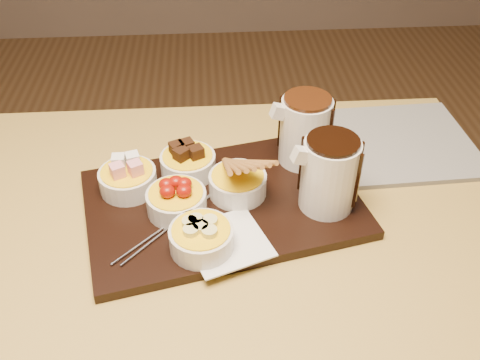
{
  "coord_description": "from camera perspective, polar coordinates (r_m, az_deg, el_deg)",
  "views": [
    {
      "loc": [
        0.08,
        -0.63,
        1.37
      ],
      "look_at": [
        0.13,
        0.06,
        0.81
      ],
      "focal_mm": 40.0,
      "sensor_mm": 36.0,
      "label": 1
    }
  ],
  "objects": [
    {
      "name": "dining_table",
      "position": [
        0.96,
        -7.41,
        -10.0
      ],
      "size": [
        1.2,
        0.8,
        0.75
      ],
      "color": "#B49443",
      "rests_on": "ground"
    },
    {
      "name": "serving_board",
      "position": [
        0.93,
        -1.85,
        -2.53
      ],
      "size": [
        0.51,
        0.39,
        0.02
      ],
      "primitive_type": "cube",
      "rotation": [
        0.0,
        0.0,
        0.22
      ],
      "color": "black",
      "rests_on": "dining_table"
    },
    {
      "name": "napkin",
      "position": [
        0.85,
        -1.42,
        -6.58
      ],
      "size": [
        0.15,
        0.15,
        0.0
      ],
      "primitive_type": "cube",
      "rotation": [
        0.0,
        0.0,
        0.36
      ],
      "color": "white",
      "rests_on": "serving_board"
    },
    {
      "name": "bowl_marshmallows",
      "position": [
        0.95,
        -11.85,
        -0.03
      ],
      "size": [
        0.1,
        0.1,
        0.04
      ],
      "primitive_type": "cylinder",
      "color": "silver",
      "rests_on": "serving_board"
    },
    {
      "name": "bowl_cake",
      "position": [
        0.97,
        -5.55,
        1.67
      ],
      "size": [
        0.1,
        0.1,
        0.04
      ],
      "primitive_type": "cylinder",
      "color": "silver",
      "rests_on": "serving_board"
    },
    {
      "name": "bowl_strawberries",
      "position": [
        0.89,
        -6.78,
        -2.34
      ],
      "size": [
        0.1,
        0.1,
        0.04
      ],
      "primitive_type": "cylinder",
      "color": "silver",
      "rests_on": "serving_board"
    },
    {
      "name": "bowl_biscotti",
      "position": [
        0.92,
        -0.25,
        -0.48
      ],
      "size": [
        0.1,
        0.1,
        0.04
      ],
      "primitive_type": "cylinder",
      "color": "silver",
      "rests_on": "serving_board"
    },
    {
      "name": "bowl_bananas",
      "position": [
        0.83,
        -4.13,
        -6.28
      ],
      "size": [
        0.1,
        0.1,
        0.04
      ],
      "primitive_type": "cylinder",
      "color": "silver",
      "rests_on": "serving_board"
    },
    {
      "name": "pitcher_dark_chocolate",
      "position": [
        0.88,
        9.47,
        0.54
      ],
      "size": [
        0.11,
        0.11,
        0.13
      ],
      "primitive_type": "cylinder",
      "rotation": [
        0.0,
        0.0,
        0.22
      ],
      "color": "silver",
      "rests_on": "serving_board"
    },
    {
      "name": "pitcher_milk_chocolate",
      "position": [
        0.98,
        6.94,
        5.2
      ],
      "size": [
        0.11,
        0.11,
        0.13
      ],
      "primitive_type": "cylinder",
      "rotation": [
        0.0,
        0.0,
        0.22
      ],
      "color": "silver",
      "rests_on": "serving_board"
    },
    {
      "name": "fondue_skewers",
      "position": [
        0.88,
        -7.02,
        -4.24
      ],
      "size": [
        0.2,
        0.21,
        0.01
      ],
      "primitive_type": null,
      "rotation": [
        0.0,
        0.0,
        -0.79
      ],
      "color": "silver",
      "rests_on": "serving_board"
    },
    {
      "name": "newspaper",
      "position": [
        1.12,
        15.57,
        3.82
      ],
      "size": [
        0.34,
        0.28,
        0.01
      ],
      "primitive_type": "cube",
      "rotation": [
        0.0,
        0.0,
        0.04
      ],
      "color": "beige",
      "rests_on": "dining_table"
    }
  ]
}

